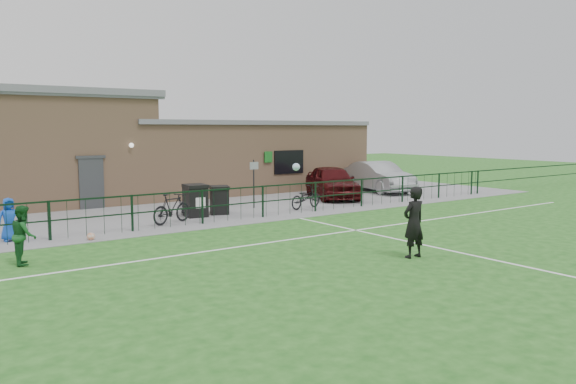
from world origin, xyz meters
TOP-DOWN VIEW (x-y plane):
  - ground at (0.00, 0.00)m, footprint 90.00×90.00m
  - paving_strip at (0.00, 13.50)m, footprint 34.00×13.00m
  - pitch_line_touch at (0.00, 7.80)m, footprint 28.00×0.10m
  - pitch_line_mid at (0.00, 4.00)m, footprint 28.00×0.10m
  - pitch_line_perp at (2.00, 0.00)m, footprint 0.10×16.00m
  - perimeter_fence at (0.00, 8.00)m, footprint 28.00×0.10m
  - wheelie_bin_left at (-0.99, 9.58)m, footprint 0.84×0.93m
  - wheelie_bin_right at (0.06, 9.64)m, footprint 0.88×0.94m
  - sign_post at (2.03, 10.25)m, footprint 0.07×0.07m
  - car_maroon at (6.85, 10.94)m, footprint 3.53×4.90m
  - car_silver at (10.63, 11.65)m, footprint 2.57×4.98m
  - bicycle_d at (-2.35, 8.64)m, footprint 1.82×1.09m
  - bicycle_e at (3.66, 8.85)m, footprint 1.85×1.00m
  - spectator_child at (-7.49, 8.56)m, footprint 0.64×0.43m
  - goalkeeper_kick at (0.53, 0.32)m, footprint 1.63×3.80m
  - outfield_player at (-7.70, 5.31)m, footprint 0.67×0.80m
  - ball_ground at (-5.51, 7.34)m, footprint 0.24×0.24m
  - clubhouse at (-0.88, 16.50)m, footprint 24.25×5.40m

SIDE VIEW (x-z plane):
  - ground at x=0.00m, z-range 0.00..0.00m
  - pitch_line_touch at x=0.00m, z-range 0.00..0.01m
  - pitch_line_mid at x=0.00m, z-range 0.00..0.01m
  - pitch_line_perp at x=2.00m, z-range 0.00..0.01m
  - paving_strip at x=0.00m, z-range 0.00..0.02m
  - ball_ground at x=-5.51m, z-range 0.00..0.24m
  - bicycle_e at x=3.66m, z-range 0.02..0.94m
  - wheelie_bin_right at x=0.06m, z-range 0.02..1.02m
  - bicycle_d at x=-2.35m, z-range 0.02..1.08m
  - wheelie_bin_left at x=-0.99m, z-range 0.02..1.15m
  - perimeter_fence at x=0.00m, z-range 0.00..1.20m
  - spectator_child at x=-7.49m, z-range 0.02..1.30m
  - outfield_player at x=-7.70m, z-range 0.00..1.46m
  - car_maroon at x=6.85m, z-range 0.02..1.57m
  - car_silver at x=10.63m, z-range 0.02..1.58m
  - goalkeeper_kick at x=0.53m, z-range -0.21..2.10m
  - sign_post at x=2.03m, z-range 0.02..2.02m
  - clubhouse at x=-0.88m, z-range -0.26..4.70m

